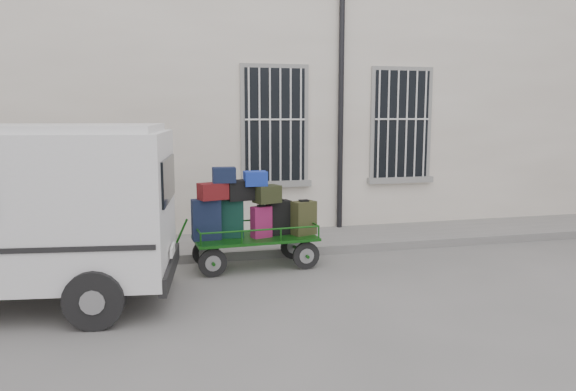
# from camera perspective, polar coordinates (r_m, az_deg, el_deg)

# --- Properties ---
(ground) EXTENTS (80.00, 80.00, 0.00)m
(ground) POSITION_cam_1_polar(r_m,az_deg,el_deg) (8.72, 5.72, -8.22)
(ground) COLOR #63635F
(ground) RESTS_ON ground
(building) EXTENTS (24.00, 5.15, 6.00)m
(building) POSITION_cam_1_polar(r_m,az_deg,el_deg) (13.66, -2.11, 10.53)
(building) COLOR beige
(building) RESTS_ON ground
(sidewalk) EXTENTS (24.00, 1.70, 0.15)m
(sidewalk) POSITION_cam_1_polar(r_m,az_deg,el_deg) (10.73, 1.70, -4.61)
(sidewalk) COLOR slate
(sidewalk) RESTS_ON ground
(luggage_cart) EXTENTS (2.35, 0.99, 1.65)m
(luggage_cart) POSITION_cam_1_polar(r_m,az_deg,el_deg) (9.01, -3.80, -2.32)
(luggage_cart) COLOR black
(luggage_cart) RESTS_ON ground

